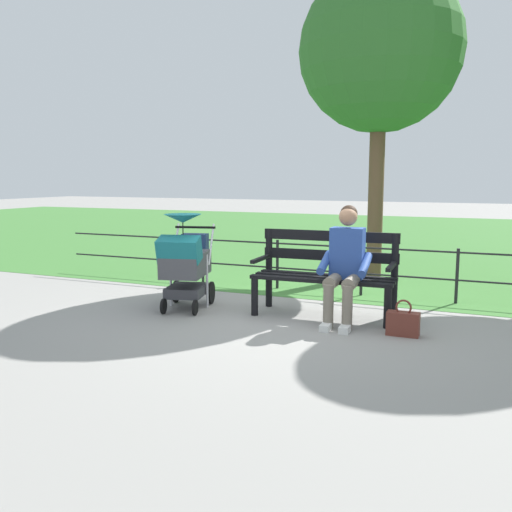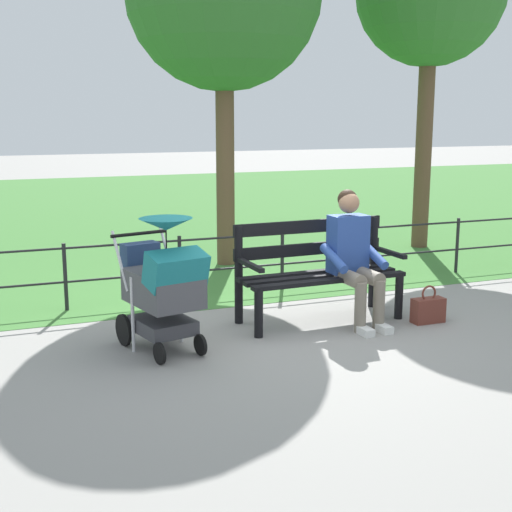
{
  "view_description": "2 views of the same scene",
  "coord_description": "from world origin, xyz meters",
  "px_view_note": "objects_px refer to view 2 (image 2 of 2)",
  "views": [
    {
      "loc": [
        -2.15,
        5.89,
        1.58
      ],
      "look_at": [
        0.3,
        0.18,
        0.68
      ],
      "focal_mm": 38.53,
      "sensor_mm": 36.0,
      "label": 1
    },
    {
      "loc": [
        2.52,
        5.87,
        1.98
      ],
      "look_at": [
        0.23,
        -0.01,
        0.7
      ],
      "focal_mm": 49.29,
      "sensor_mm": 36.0,
      "label": 2
    }
  ],
  "objects_px": {
    "handbag": "(428,310)",
    "park_bench": "(317,267)",
    "stroller": "(163,283)",
    "person_on_bench": "(353,253)"
  },
  "relations": [
    {
      "from": "person_on_bench",
      "to": "stroller",
      "type": "height_order",
      "value": "person_on_bench"
    },
    {
      "from": "park_bench",
      "to": "stroller",
      "type": "distance_m",
      "value": 1.66
    },
    {
      "from": "park_bench",
      "to": "stroller",
      "type": "xyz_separation_m",
      "value": [
        1.62,
        0.39,
        0.07
      ]
    },
    {
      "from": "person_on_bench",
      "to": "handbag",
      "type": "distance_m",
      "value": 0.92
    },
    {
      "from": "handbag",
      "to": "park_bench",
      "type": "bearing_deg",
      "value": -28.02
    },
    {
      "from": "handbag",
      "to": "person_on_bench",
      "type": "bearing_deg",
      "value": -22.84
    },
    {
      "from": "park_bench",
      "to": "person_on_bench",
      "type": "relative_size",
      "value": 1.27
    },
    {
      "from": "stroller",
      "to": "handbag",
      "type": "distance_m",
      "value": 2.62
    },
    {
      "from": "park_bench",
      "to": "handbag",
      "type": "height_order",
      "value": "park_bench"
    },
    {
      "from": "stroller",
      "to": "handbag",
      "type": "xyz_separation_m",
      "value": [
        -2.57,
        0.12,
        -0.47
      ]
    }
  ]
}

